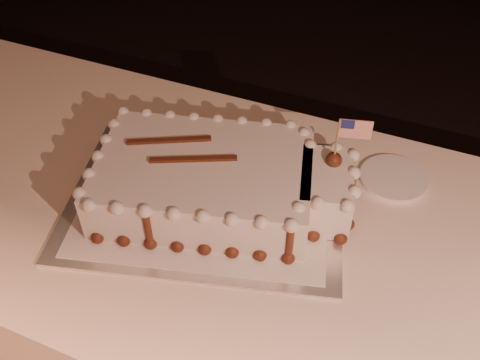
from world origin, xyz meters
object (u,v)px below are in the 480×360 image
at_px(cake_board, 206,200).
at_px(side_plate, 393,178).
at_px(sheet_cake, 219,181).
at_px(banquet_table, 310,342).

height_order(cake_board, side_plate, side_plate).
height_order(sheet_cake, side_plate, sheet_cake).
distance_m(sheet_cake, side_plate, 0.40).
height_order(banquet_table, side_plate, side_plate).
xyz_separation_m(banquet_table, cake_board, (-0.28, 0.02, 0.38)).
bearing_deg(sheet_cake, banquet_table, -5.73).
bearing_deg(sheet_cake, cake_board, -164.38).
bearing_deg(banquet_table, sheet_cake, 174.27).
relative_size(sheet_cake, side_plate, 3.77).
height_order(cake_board, sheet_cake, sheet_cake).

